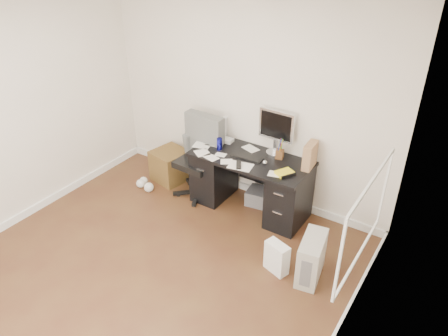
% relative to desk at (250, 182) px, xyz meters
% --- Properties ---
extents(ground, '(4.00, 4.00, 0.00)m').
position_rel_desk_xyz_m(ground, '(-0.30, -1.65, -0.40)').
color(ground, '#472316').
rests_on(ground, ground).
extents(room_shell, '(4.02, 4.02, 2.71)m').
position_rel_desk_xyz_m(room_shell, '(-0.27, -1.62, 1.26)').
color(room_shell, silver).
rests_on(room_shell, ground).
extents(desk, '(1.50, 0.70, 0.75)m').
position_rel_desk_xyz_m(desk, '(0.00, 0.00, 0.00)').
color(desk, black).
rests_on(desk, ground).
extents(loose_papers, '(1.10, 0.60, 0.00)m').
position_rel_desk_xyz_m(loose_papers, '(-0.20, -0.05, 0.35)').
color(loose_papers, silver).
rests_on(loose_papers, desk).
extents(lcd_monitor, '(0.47, 0.28, 0.59)m').
position_rel_desk_xyz_m(lcd_monitor, '(0.20, 0.26, 0.64)').
color(lcd_monitor, silver).
rests_on(lcd_monitor, desk).
extents(keyboard, '(0.40, 0.15, 0.02)m').
position_rel_desk_xyz_m(keyboard, '(-0.04, -0.03, 0.36)').
color(keyboard, black).
rests_on(keyboard, desk).
extents(computer_mouse, '(0.08, 0.08, 0.06)m').
position_rel_desk_xyz_m(computer_mouse, '(0.23, -0.07, 0.38)').
color(computer_mouse, silver).
rests_on(computer_mouse, desk).
extents(travel_mug, '(0.08, 0.08, 0.16)m').
position_rel_desk_xyz_m(travel_mug, '(-0.45, -0.03, 0.43)').
color(travel_mug, '#161697').
rests_on(travel_mug, desk).
extents(white_binder, '(0.13, 0.25, 0.28)m').
position_rel_desk_xyz_m(white_binder, '(-0.58, 0.23, 0.49)').
color(white_binder, silver).
rests_on(white_binder, desk).
extents(magazine_file, '(0.15, 0.28, 0.31)m').
position_rel_desk_xyz_m(magazine_file, '(0.69, 0.17, 0.51)').
color(magazine_file, '#936647').
rests_on(magazine_file, desk).
extents(pen_cup, '(0.13, 0.13, 0.27)m').
position_rel_desk_xyz_m(pen_cup, '(0.30, 0.18, 0.49)').
color(pen_cup, brown).
rests_on(pen_cup, desk).
extents(yellow_book, '(0.23, 0.25, 0.03)m').
position_rel_desk_xyz_m(yellow_book, '(0.53, -0.13, 0.37)').
color(yellow_book, yellow).
rests_on(yellow_book, desk).
extents(paper_remote, '(0.32, 0.28, 0.02)m').
position_rel_desk_xyz_m(paper_remote, '(-0.00, -0.25, 0.36)').
color(paper_remote, silver).
rests_on(paper_remote, desk).
extents(office_chair, '(0.65, 0.65, 1.12)m').
position_rel_desk_xyz_m(office_chair, '(-0.76, -0.10, 0.16)').
color(office_chair, '#555855').
rests_on(office_chair, ground).
extents(pc_tower, '(0.30, 0.52, 0.49)m').
position_rel_desk_xyz_m(pc_tower, '(1.17, -0.74, -0.15)').
color(pc_tower, '#AFAC9E').
rests_on(pc_tower, ground).
extents(shopping_bag, '(0.31, 0.26, 0.36)m').
position_rel_desk_xyz_m(shopping_bag, '(0.83, -0.86, -0.22)').
color(shopping_bag, white).
rests_on(shopping_bag, ground).
extents(wicker_basket, '(0.53, 0.53, 0.45)m').
position_rel_desk_xyz_m(wicker_basket, '(-1.31, 0.00, -0.17)').
color(wicker_basket, '#4E3617').
rests_on(wicker_basket, ground).
extents(desk_printer, '(0.39, 0.34, 0.20)m').
position_rel_desk_xyz_m(desk_printer, '(0.08, 0.16, -0.30)').
color(desk_printer, '#5D5D61').
rests_on(desk_printer, ground).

